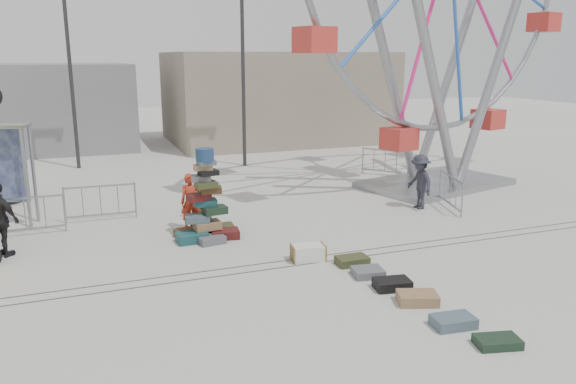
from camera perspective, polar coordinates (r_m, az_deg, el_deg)
name	(u,v)px	position (r m, az deg, el deg)	size (l,w,h in m)	color
ground	(281,278)	(12.55, -0.70, -8.77)	(90.00, 90.00, 0.00)	#9E9E99
track_line_near	(272,269)	(13.07, -1.61, -7.81)	(40.00, 0.04, 0.01)	#47443F
track_line_far	(267,263)	(13.42, -2.17, -7.23)	(40.00, 0.04, 0.01)	#47443F
building_right	(276,97)	(32.87, -1.21, 9.64)	(12.00, 8.00, 5.00)	gray
building_left	(34,106)	(33.07, -24.44, 7.94)	(10.00, 8.00, 4.40)	gray
lamp_post_right	(245,63)	(24.93, -4.39, 12.90)	(1.41, 0.25, 8.00)	#2D2D30
lamp_post_left	(72,64)	(25.91, -21.09, 12.08)	(1.41, 0.25, 8.00)	#2D2D30
suitcase_tower	(206,213)	(15.18, -8.33, -2.17)	(1.72, 1.53, 2.45)	#1B4B51
steamer_trunk	(308,253)	(13.55, 2.05, -6.19)	(0.80, 0.46, 0.37)	silver
row_case_0	(352,261)	(13.39, 6.54, -6.93)	(0.74, 0.48, 0.20)	#3B4120
row_case_1	(368,272)	(12.77, 8.11, -8.07)	(0.67, 0.55, 0.18)	slate
row_case_2	(392,284)	(12.17, 10.54, -9.19)	(0.76, 0.49, 0.21)	black
row_case_3	(417,298)	(11.61, 13.01, -10.46)	(0.78, 0.52, 0.22)	#96734C
row_case_4	(453,321)	(10.86, 16.44, -12.50)	(0.77, 0.48, 0.20)	#4C626D
row_case_5	(497,342)	(10.44, 20.51, -14.06)	(0.74, 0.44, 0.16)	#1B3120
barricade_dummy_b	(25,216)	(16.87, -25.14, -2.22)	(2.00, 0.10, 1.10)	gray
barricade_dummy_c	(101,203)	(17.57, -18.50, -1.03)	(2.00, 0.10, 1.10)	gray
barricade_wheel_front	(451,192)	(18.66, 16.18, -0.03)	(2.00, 0.10, 1.10)	gray
barricade_wheel_back	(385,162)	(23.36, 9.82, 2.99)	(2.00, 0.10, 1.10)	gray
pedestrian_red	(191,202)	(15.94, -9.83, -1.02)	(0.59, 0.39, 1.62)	#A92B18
pedestrian_green	(205,193)	(16.78, -8.41, -0.11)	(0.82, 0.64, 1.68)	#196720
pedestrian_black	(0,220)	(15.26, -27.23, -2.52)	(1.09, 0.46, 1.87)	black
pedestrian_grey	(420,182)	(18.40, 13.24, 1.01)	(1.13, 0.65, 1.75)	#22232D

